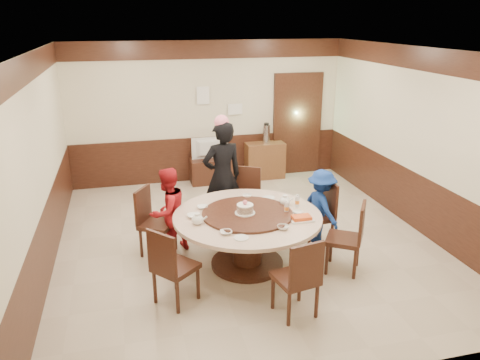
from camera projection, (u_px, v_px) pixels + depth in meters
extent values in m
plane|color=#C0B09A|center=(246.00, 241.00, 7.11)|extent=(6.00, 6.00, 0.00)
plane|color=white|center=(247.00, 50.00, 6.18)|extent=(6.00, 6.00, 0.00)
cube|color=beige|center=(208.00, 112.00, 9.39)|extent=(5.50, 0.04, 2.80)
cube|color=beige|center=(338.00, 247.00, 3.90)|extent=(5.50, 0.04, 2.80)
cube|color=beige|center=(40.00, 166.00, 6.01)|extent=(0.04, 6.00, 2.80)
cube|color=beige|center=(417.00, 140.00, 7.28)|extent=(0.04, 6.00, 2.80)
cube|color=#361A11|center=(246.00, 213.00, 6.96)|extent=(5.50, 6.00, 0.90)
cube|color=#361A11|center=(247.00, 64.00, 6.24)|extent=(5.50, 6.00, 0.35)
cube|color=#361A11|center=(297.00, 125.00, 9.90)|extent=(1.05, 0.08, 2.18)
cube|color=#8AD59E|center=(297.00, 125.00, 9.92)|extent=(0.88, 0.02, 2.05)
cylinder|color=#361A11|center=(247.00, 263.00, 6.40)|extent=(0.98, 0.98, 0.06)
cylinder|color=#361A11|center=(247.00, 242.00, 6.29)|extent=(0.39, 0.39, 0.65)
cylinder|color=#CCAB94|center=(247.00, 216.00, 6.17)|extent=(1.96, 1.96, 0.05)
cylinder|color=#361A11|center=(247.00, 214.00, 6.16)|extent=(1.20, 1.20, 0.03)
cube|color=#361A11|center=(316.00, 217.00, 6.85)|extent=(0.46, 0.46, 0.06)
cube|color=#361A11|center=(330.00, 198.00, 6.82)|extent=(0.06, 0.42, 0.50)
cube|color=#361A11|center=(315.00, 231.00, 6.93)|extent=(0.36, 0.36, 0.42)
cube|color=#361A11|center=(245.00, 202.00, 7.39)|extent=(0.60, 0.60, 0.06)
cube|color=#361A11|center=(248.00, 182.00, 7.50)|extent=(0.39, 0.24, 0.50)
cube|color=#361A11|center=(245.00, 216.00, 7.47)|extent=(0.36, 0.36, 0.42)
cube|color=#361A11|center=(158.00, 224.00, 6.59)|extent=(0.60, 0.60, 0.06)
cube|color=#361A11|center=(143.00, 205.00, 6.56)|extent=(0.25, 0.38, 0.50)
cube|color=#361A11|center=(159.00, 240.00, 6.67)|extent=(0.36, 0.36, 0.42)
cube|color=#361A11|center=(176.00, 267.00, 5.46)|extent=(0.62, 0.62, 0.06)
cube|color=#361A11|center=(162.00, 254.00, 5.21)|extent=(0.30, 0.34, 0.50)
cube|color=#361A11|center=(177.00, 285.00, 5.54)|extent=(0.36, 0.36, 0.42)
cube|color=#361A11|center=(295.00, 278.00, 5.23)|extent=(0.52, 0.52, 0.06)
cube|color=#361A11|center=(307.00, 266.00, 4.97)|extent=(0.42, 0.12, 0.50)
cube|color=#361A11|center=(294.00, 297.00, 5.31)|extent=(0.36, 0.36, 0.42)
cube|color=#361A11|center=(344.00, 239.00, 6.15)|extent=(0.61, 0.61, 0.06)
cube|color=#361A11|center=(362.00, 223.00, 5.99)|extent=(0.26, 0.37, 0.50)
cube|color=#361A11|center=(342.00, 256.00, 6.22)|extent=(0.36, 0.36, 0.42)
imported|color=black|center=(222.00, 177.00, 7.22)|extent=(0.71, 0.54, 1.76)
imported|color=#AC171E|center=(168.00, 212.00, 6.55)|extent=(0.78, 0.76, 1.27)
imported|color=navy|center=(321.00, 208.00, 6.85)|extent=(0.56, 0.81, 1.15)
cylinder|color=white|center=(245.00, 213.00, 6.13)|extent=(0.27, 0.27, 0.01)
cylinder|color=tan|center=(245.00, 209.00, 6.11)|extent=(0.21, 0.21, 0.10)
cylinder|color=white|center=(245.00, 205.00, 6.10)|extent=(0.22, 0.22, 0.01)
sphere|color=pink|center=(245.00, 202.00, 6.08)|extent=(0.06, 0.06, 0.06)
ellipsoid|color=white|center=(198.00, 220.00, 5.87)|extent=(0.17, 0.15, 0.13)
ellipsoid|color=white|center=(285.00, 201.00, 6.46)|extent=(0.17, 0.15, 0.13)
imported|color=white|center=(202.00, 207.00, 6.36)|extent=(0.14, 0.14, 0.04)
imported|color=white|center=(283.00, 227.00, 5.74)|extent=(0.15, 0.15, 0.05)
imported|color=white|center=(226.00, 232.00, 5.62)|extent=(0.15, 0.15, 0.04)
imported|color=white|center=(298.00, 213.00, 6.18)|extent=(0.13, 0.13, 0.04)
imported|color=white|center=(194.00, 216.00, 6.08)|extent=(0.16, 0.16, 0.04)
imported|color=white|center=(247.00, 196.00, 6.74)|extent=(0.13, 0.13, 0.04)
cylinder|color=white|center=(241.00, 238.00, 5.51)|extent=(0.18, 0.18, 0.01)
cylinder|color=white|center=(269.00, 198.00, 6.72)|extent=(0.18, 0.18, 0.01)
cube|color=white|center=(301.00, 220.00, 5.99)|extent=(0.30, 0.20, 0.02)
cube|color=#DB4E19|center=(301.00, 217.00, 5.98)|extent=(0.24, 0.15, 0.04)
cylinder|color=white|center=(287.00, 208.00, 6.19)|extent=(0.06, 0.06, 0.16)
cylinder|color=white|center=(297.00, 201.00, 6.40)|extent=(0.06, 0.06, 0.16)
cube|color=#361A11|center=(211.00, 171.00, 9.54)|extent=(0.85, 0.45, 0.50)
imported|color=gray|center=(211.00, 148.00, 9.39)|extent=(0.76, 0.15, 0.43)
cube|color=brown|center=(265.00, 160.00, 9.79)|extent=(0.80, 0.40, 0.75)
cylinder|color=silver|center=(266.00, 134.00, 9.61)|extent=(0.15, 0.15, 0.38)
cube|color=white|center=(203.00, 96.00, 9.21)|extent=(0.25, 0.00, 0.35)
cube|color=white|center=(235.00, 109.00, 9.46)|extent=(0.30, 0.00, 0.22)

